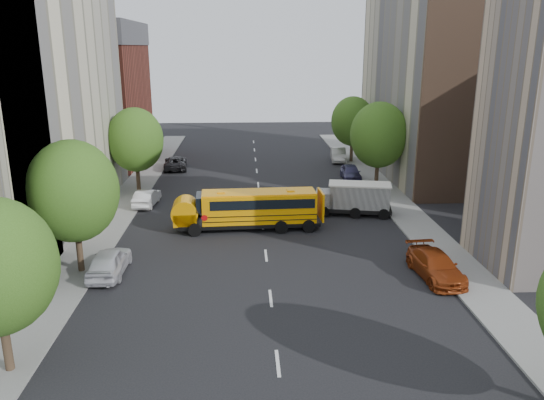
{
  "coord_description": "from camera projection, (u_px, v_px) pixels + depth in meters",
  "views": [
    {
      "loc": [
        -1.26,
        -33.47,
        12.83
      ],
      "look_at": [
        0.6,
        2.0,
        2.53
      ],
      "focal_mm": 35.0,
      "sensor_mm": 36.0,
      "label": 1
    }
  ],
  "objects": [
    {
      "name": "parked_car_5",
      "position": [
        338.0,
        155.0,
        61.5
      ],
      "size": [
        2.09,
        4.83,
        1.54
      ],
      "primitive_type": "imported",
      "rotation": [
        0.0,
        0.0,
        -0.1
      ],
      "color": "#A7A6A2",
      "rests_on": "ground"
    },
    {
      "name": "safari_truck",
      "position": [
        354.0,
        198.0,
        41.73
      ],
      "size": [
        6.27,
        3.22,
        2.56
      ],
      "rotation": [
        0.0,
        0.0,
        -0.19
      ],
      "color": "black",
      "rests_on": "ground"
    },
    {
      "name": "school_bus",
      "position": [
        248.0,
        208.0,
        38.36
      ],
      "size": [
        10.28,
        2.9,
        2.87
      ],
      "rotation": [
        0.0,
        0.0,
        0.04
      ],
      "color": "black",
      "rests_on": "ground"
    },
    {
      "name": "sidewalk_right",
      "position": [
        410.0,
        218.0,
        41.09
      ],
      "size": [
        3.0,
        80.0,
        0.12
      ],
      "primitive_type": "cube",
      "color": "slate",
      "rests_on": "ground"
    },
    {
      "name": "parked_car_4",
      "position": [
        351.0,
        172.0,
        52.87
      ],
      "size": [
        1.98,
        4.5,
        1.51
      ],
      "primitive_type": "imported",
      "rotation": [
        0.0,
        0.0,
        -0.05
      ],
      "color": "#38355D",
      "rests_on": "ground"
    },
    {
      "name": "street_tree_4",
      "position": [
        379.0,
        135.0,
        48.3
      ],
      "size": [
        5.25,
        5.25,
        8.1
      ],
      "color": "#38281C",
      "rests_on": "ground"
    },
    {
      "name": "sidewalk_left",
      "position": [
        110.0,
        223.0,
        39.94
      ],
      "size": [
        3.0,
        80.0,
        0.12
      ],
      "primitive_type": "cube",
      "color": "slate",
      "rests_on": "ground"
    },
    {
      "name": "lane_markings",
      "position": [
        260.0,
        202.0,
        45.33
      ],
      "size": [
        0.15,
        64.0,
        0.01
      ],
      "primitive_type": "cube",
      "color": "silver",
      "rests_on": "ground"
    },
    {
      "name": "parked_car_1",
      "position": [
        147.0,
        198.0,
        44.27
      ],
      "size": [
        1.82,
        4.33,
        1.39
      ],
      "primitive_type": "imported",
      "rotation": [
        0.0,
        0.0,
        3.06
      ],
      "color": "silver",
      "rests_on": "ground"
    },
    {
      "name": "building_left_redbrick",
      "position": [
        96.0,
        105.0,
        59.87
      ],
      "size": [
        10.0,
        15.0,
        13.0
      ],
      "primitive_type": "cube",
      "color": "maroon",
      "rests_on": "ground"
    },
    {
      "name": "building_right_far",
      "position": [
        435.0,
        86.0,
        53.32
      ],
      "size": [
        10.0,
        22.0,
        18.0
      ],
      "primitive_type": "cube",
      "color": "beige",
      "rests_on": "ground"
    },
    {
      "name": "street_tree_2",
      "position": [
        135.0,
        140.0,
        47.27
      ],
      "size": [
        4.99,
        4.99,
        7.71
      ],
      "color": "#38281C",
      "rests_on": "ground"
    },
    {
      "name": "building_right_sidewall",
      "position": [
        482.0,
        96.0,
        42.77
      ],
      "size": [
        10.1,
        0.3,
        18.0
      ],
      "primitive_type": "cube",
      "color": "brown",
      "rests_on": "ground"
    },
    {
      "name": "parked_car_2",
      "position": [
        175.0,
        163.0,
        57.49
      ],
      "size": [
        2.83,
        5.29,
        1.41
      ],
      "primitive_type": "imported",
      "rotation": [
        0.0,
        0.0,
        3.24
      ],
      "color": "black",
      "rests_on": "ground"
    },
    {
      "name": "street_tree_5",
      "position": [
        353.0,
        121.0,
        59.92
      ],
      "size": [
        4.86,
        4.86,
        7.51
      ],
      "color": "#38281C",
      "rests_on": "ground"
    },
    {
      "name": "building_left_cream",
      "position": [
        9.0,
        88.0,
        37.8
      ],
      "size": [
        10.0,
        26.0,
        20.0
      ],
      "primitive_type": "cube",
      "color": "beige",
      "rests_on": "ground"
    },
    {
      "name": "ground",
      "position": [
        265.0,
        244.0,
        35.74
      ],
      "size": [
        120.0,
        120.0,
        0.0
      ],
      "primitive_type": "plane",
      "color": "black",
      "rests_on": "ground"
    },
    {
      "name": "street_tree_1",
      "position": [
        73.0,
        191.0,
        29.97
      ],
      "size": [
        5.12,
        5.12,
        7.9
      ],
      "color": "#38281C",
      "rests_on": "ground"
    },
    {
      "name": "parked_car_3",
      "position": [
        436.0,
        266.0,
        30.4
      ],
      "size": [
        2.49,
        5.23,
        1.47
      ],
      "primitive_type": "imported",
      "rotation": [
        0.0,
        0.0,
        0.09
      ],
      "color": "maroon",
      "rests_on": "ground"
    },
    {
      "name": "parked_car_0",
      "position": [
        109.0,
        262.0,
        30.82
      ],
      "size": [
        1.93,
        4.7,
        1.59
      ],
      "primitive_type": "imported",
      "rotation": [
        0.0,
        0.0,
        3.13
      ],
      "color": "silver",
      "rests_on": "ground"
    }
  ]
}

